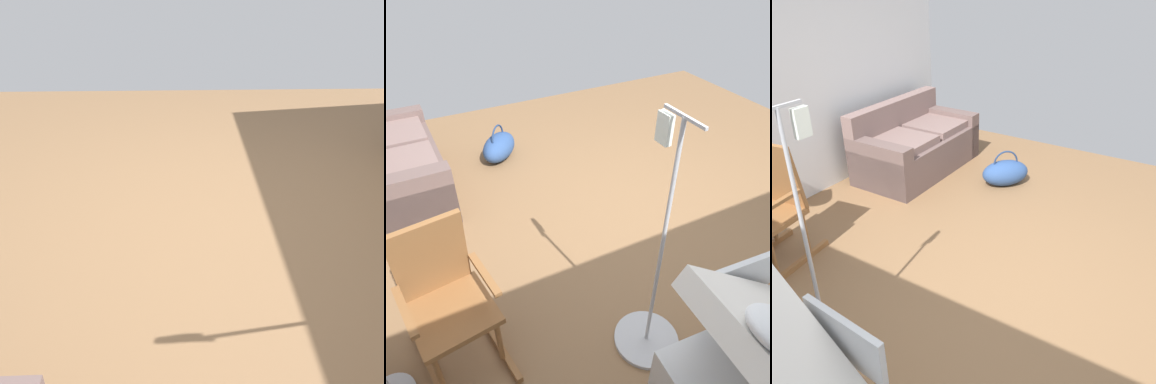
{
  "view_description": "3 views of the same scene",
  "coord_description": "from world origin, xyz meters",
  "views": [
    {
      "loc": [
        0.35,
        2.27,
        1.6
      ],
      "look_at": [
        0.3,
        0.57,
        0.62
      ],
      "focal_mm": 38.41,
      "sensor_mm": 36.0,
      "label": 1
    },
    {
      "loc": [
        -2.3,
        1.85,
        2.41
      ],
      "look_at": [
        -0.1,
        0.72,
        0.63
      ],
      "focal_mm": 36.23,
      "sensor_mm": 36.0,
      "label": 2
    },
    {
      "loc": [
        -2.3,
        -1.08,
        2.26
      ],
      "look_at": [
        -0.04,
        0.31,
        0.84
      ],
      "focal_mm": 38.92,
      "sensor_mm": 36.0,
      "label": 3
    }
  ],
  "objects": [
    {
      "name": "ground_plane",
      "position": [
        0.0,
        0.0,
        0.0
      ],
      "size": [
        6.49,
        6.49,
        0.0
      ],
      "primitive_type": "plane",
      "color": "olive"
    }
  ]
}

